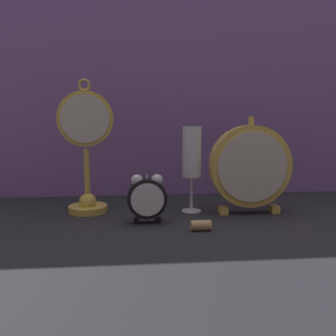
% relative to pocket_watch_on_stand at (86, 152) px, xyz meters
% --- Properties ---
extents(ground_plane, '(4.00, 4.00, 0.00)m').
position_rel_pocket_watch_on_stand_xyz_m(ground_plane, '(0.20, -0.13, -0.15)').
color(ground_plane, '#232328').
extents(fabric_backdrop_drape, '(1.60, 0.01, 0.75)m').
position_rel_pocket_watch_on_stand_xyz_m(fabric_backdrop_drape, '(0.20, 0.19, 0.22)').
color(fabric_backdrop_drape, '#8460A8').
rests_on(fabric_backdrop_drape, ground_plane).
extents(pocket_watch_on_stand, '(0.13, 0.10, 0.33)m').
position_rel_pocket_watch_on_stand_xyz_m(pocket_watch_on_stand, '(0.00, 0.00, 0.00)').
color(pocket_watch_on_stand, gold).
rests_on(pocket_watch_on_stand, ground_plane).
extents(alarm_clock_twin_bell, '(0.09, 0.03, 0.11)m').
position_rel_pocket_watch_on_stand_xyz_m(alarm_clock_twin_bell, '(0.14, -0.11, -0.09)').
color(alarm_clock_twin_bell, black).
rests_on(alarm_clock_twin_bell, ground_plane).
extents(mantel_clock_silver, '(0.20, 0.04, 0.24)m').
position_rel_pocket_watch_on_stand_xyz_m(mantel_clock_silver, '(0.40, -0.05, -0.03)').
color(mantel_clock_silver, gold).
rests_on(mantel_clock_silver, ground_plane).
extents(champagne_flute, '(0.05, 0.05, 0.21)m').
position_rel_pocket_watch_on_stand_xyz_m(champagne_flute, '(0.26, -0.02, -0.01)').
color(champagne_flute, silver).
rests_on(champagne_flute, ground_plane).
extents(wine_cork, '(0.04, 0.02, 0.02)m').
position_rel_pocket_watch_on_stand_xyz_m(wine_cork, '(0.25, -0.18, -0.14)').
color(wine_cork, tan).
rests_on(wine_cork, ground_plane).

